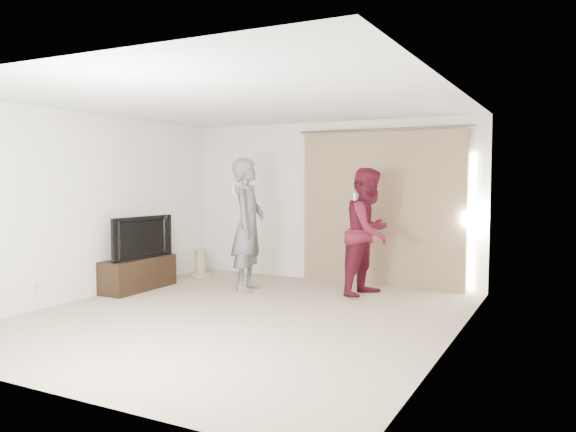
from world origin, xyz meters
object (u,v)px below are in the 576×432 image
at_px(person_man, 248,225).
at_px(person_woman, 369,232).
at_px(tv_console, 138,274).
at_px(tv, 138,237).

bearing_deg(person_man, person_woman, 15.54).
height_order(tv_console, person_man, person_man).
bearing_deg(tv, person_man, -54.99).
xyz_separation_m(tv, person_woman, (3.22, 1.24, 0.12)).
relative_size(tv, person_man, 0.56).
height_order(tv_console, person_woman, person_woman).
bearing_deg(tv_console, tv, 0.00).
bearing_deg(tv, person_woman, -60.91).
distance_m(tv_console, person_man, 1.83).
bearing_deg(tv, tv_console, 0.00).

